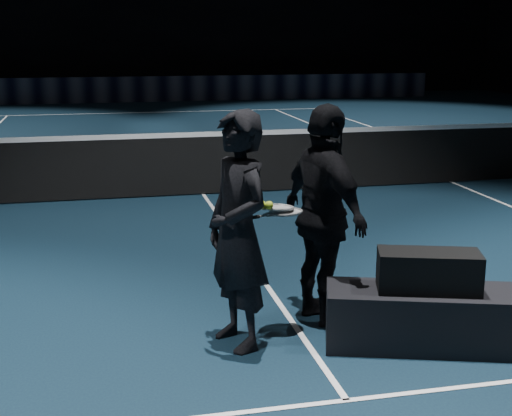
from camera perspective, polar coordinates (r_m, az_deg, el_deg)
The scene contains 13 objects.
floor at distance 10.81m, azimuth -4.23°, elevation 1.08°, with size 36.00×36.00×0.00m, color black.
court_lines at distance 10.81m, azimuth -4.23°, elevation 1.10°, with size 10.98×23.78×0.01m, color white, non-canonical shape.
net_mesh at distance 10.72m, azimuth -4.27°, elevation 3.43°, with size 12.80×0.02×0.86m, color black.
net_tape at distance 10.65m, azimuth -4.32°, elevation 5.89°, with size 12.80×0.03×0.07m, color white.
sponsor_backdrop at distance 26.05m, azimuth -9.37°, elevation 9.35°, with size 22.00×0.15×0.90m, color black.
player_bench at distance 5.71m, azimuth 13.43°, elevation -8.57°, with size 1.53×0.51×0.46m, color black.
racket_bag at distance 5.58m, azimuth 13.65°, elevation -4.93°, with size 0.77×0.33×0.31m, color black.
bag_signature at distance 5.44m, azimuth 14.41°, elevation -5.46°, with size 0.36×0.00×0.10m, color white.
player_a at distance 5.38m, azimuth -1.45°, elevation -1.88°, with size 0.67×0.44×1.83m, color black.
player_b at distance 5.87m, azimuth 5.50°, elevation -0.60°, with size 1.07×0.45×1.83m, color black.
racket_lower at distance 5.60m, azimuth 2.39°, elevation -0.31°, with size 0.68×0.22×0.03m, color black, non-canonical shape.
racket_upper at distance 5.60m, azimuth 1.74°, elevation 0.06°, with size 0.68×0.22×0.03m, color black, non-canonical shape.
tennis_balls at distance 5.47m, azimuth 0.74°, elevation 0.42°, with size 0.12×0.10×0.12m, color #ABD12C, non-canonical shape.
Camera 1 is at (-1.52, -10.44, 2.36)m, focal length 50.00 mm.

